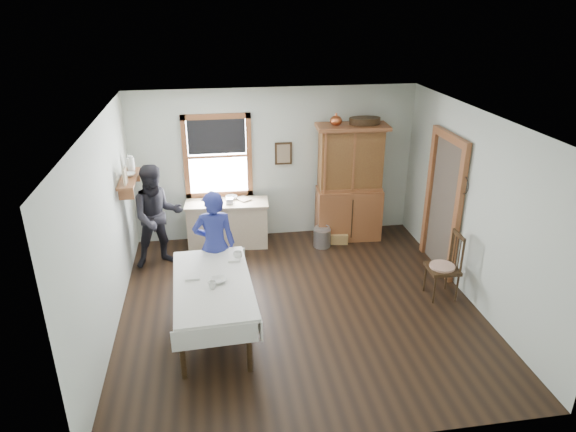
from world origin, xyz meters
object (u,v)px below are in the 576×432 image
Objects in this scene: dining_table at (214,307)px; woman_blue at (215,249)px; wicker_basket at (339,238)px; figure_dark at (158,220)px; work_counter at (228,224)px; spindle_chair at (443,266)px; pail at (322,238)px; china_hutch at (350,183)px.

woman_blue is (0.05, 0.92, 0.38)m from dining_table.
dining_table is at bearing -133.83° from wicker_basket.
figure_dark reaches higher than wicker_basket.
work_counter is at bearing 11.20° from figure_dark.
spindle_chair is 2.27m from wicker_basket.
spindle_chair is at bearing 6.72° from dining_table.
work_counter is 1.72m from woman_blue.
dining_table reaches higher than pail.
figure_dark is at bearing -167.27° from china_hutch.
pail is at bearing -164.43° from wicker_basket.
china_hutch is 2.41m from spindle_chair.
china_hutch is 3.65m from dining_table.
woman_blue is at bearing -66.40° from figure_dark.
dining_table is 3.33m from spindle_chair.
spindle_chair is at bearing 169.82° from woman_blue.
work_counter is 4.67× the size of wicker_basket.
china_hutch reaches higher than dining_table.
pail is at bearing -6.70° from work_counter.
pail is 2.84m from figure_dark.
dining_table is (-2.48, -2.59, -0.67)m from china_hutch.
figure_dark is at bearing -150.23° from work_counter.
china_hutch reaches higher than woman_blue.
work_counter is 0.75× the size of dining_table.
woman_blue is at bearing -146.94° from wicker_basket.
dining_table is 1.21× the size of figure_dark.
spindle_chair is at bearing -36.26° from figure_dark.
figure_dark reaches higher than dining_table.
dining_table reaches higher than wicker_basket.
wicker_basket is (2.28, 2.37, -0.29)m from dining_table.
pail is 1.07× the size of wicker_basket.
work_counter is 1.41× the size of spindle_chair.
pail is at bearing -9.71° from figure_dark.
pail is (-0.55, -0.31, -0.88)m from china_hutch.
figure_dark is at bearing -52.92° from woman_blue.
work_counter is at bearing 169.06° from pail.
china_hutch reaches higher than spindle_chair.
spindle_chair reaches higher than wicker_basket.
china_hutch is at bearing 46.15° from dining_table.
spindle_chair reaches higher than work_counter.
wicker_basket is (1.97, -0.22, -0.32)m from work_counter.
china_hutch is (2.18, -0.01, 0.64)m from work_counter.
woman_blue is 0.97× the size of figure_dark.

